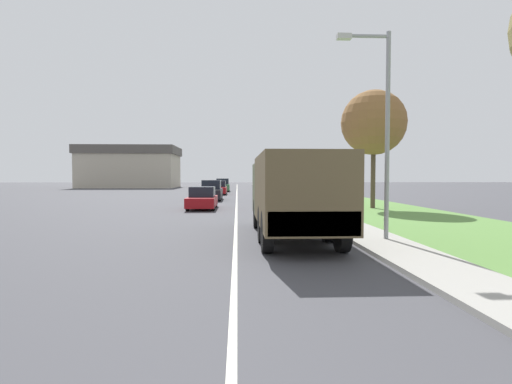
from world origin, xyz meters
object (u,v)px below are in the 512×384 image
(car_third_ahead, at_px, (219,188))
(lamp_post, at_px, (381,115))
(car_nearest_ahead, at_px, (202,199))
(car_second_ahead, at_px, (212,191))
(car_fourth_ahead, at_px, (223,186))
(military_truck, at_px, (292,191))

(car_third_ahead, xyz_separation_m, lamp_post, (6.59, -32.83, 3.29))
(car_nearest_ahead, relative_size, car_third_ahead, 0.88)
(car_second_ahead, relative_size, car_fourth_ahead, 1.01)
(car_second_ahead, bearing_deg, car_nearest_ahead, -89.99)
(military_truck, height_order, car_third_ahead, military_truck)
(car_second_ahead, height_order, lamp_post, lamp_post)
(military_truck, xyz_separation_m, car_nearest_ahead, (-4.06, 12.19, -0.94))
(car_second_ahead, height_order, car_third_ahead, car_second_ahead)
(lamp_post, bearing_deg, car_third_ahead, 101.34)
(military_truck, relative_size, car_fourth_ahead, 1.64)
(car_third_ahead, xyz_separation_m, car_fourth_ahead, (0.15, 8.62, 0.07))
(car_nearest_ahead, bearing_deg, car_third_ahead, 89.71)
(car_third_ahead, distance_m, lamp_post, 33.65)
(military_truck, distance_m, car_nearest_ahead, 12.88)
(car_nearest_ahead, height_order, lamp_post, lamp_post)
(car_third_ahead, bearing_deg, lamp_post, -78.66)
(car_fourth_ahead, bearing_deg, lamp_post, -81.18)
(car_second_ahead, xyz_separation_m, car_fourth_ahead, (0.26, 19.30, 0.00))
(car_nearest_ahead, distance_m, lamp_post, 15.09)
(car_second_ahead, distance_m, lamp_post, 23.37)
(car_nearest_ahead, relative_size, car_second_ahead, 0.88)
(car_nearest_ahead, bearing_deg, military_truck, -71.56)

